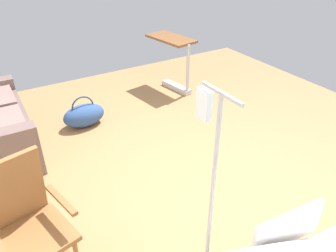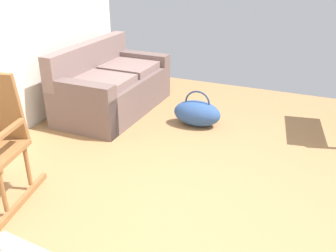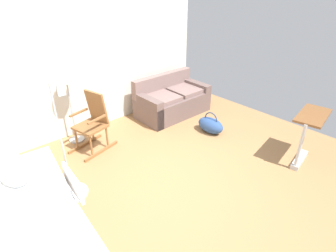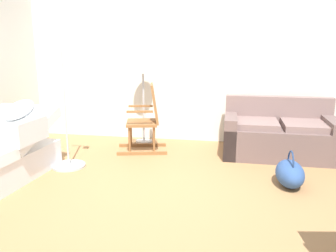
# 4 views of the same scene
# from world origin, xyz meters

# --- Properties ---
(ground_plane) EXTENTS (6.42, 6.42, 0.00)m
(ground_plane) POSITION_xyz_m (0.00, 0.00, 0.00)
(ground_plane) COLOR #9E7247
(couch) EXTENTS (1.61, 0.87, 0.85)m
(couch) POSITION_xyz_m (1.63, 1.78, 0.31)
(couch) COLOR #68534F
(couch) RESTS_ON ground
(duffel_bag) EXTENTS (0.34, 0.57, 0.43)m
(duffel_bag) POSITION_xyz_m (1.61, 0.62, 0.15)
(duffel_bag) COLOR #2D4C84
(duffel_bag) RESTS_ON ground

